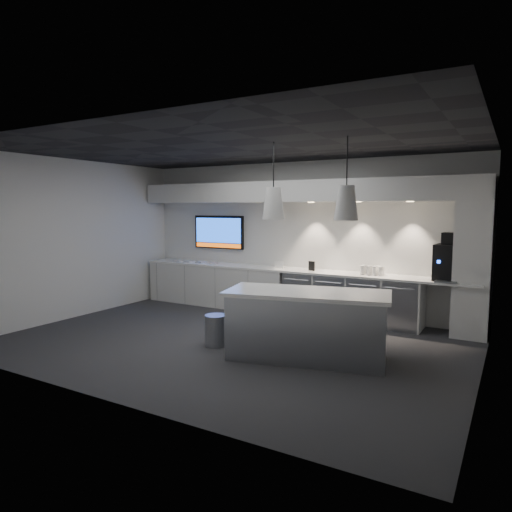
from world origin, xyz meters
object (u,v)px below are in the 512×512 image
Objects in this scene: island at (307,325)px; coffee_machine at (449,261)px; wall_tv at (219,232)px; bin at (216,330)px.

island is 2.87m from coffee_machine.
wall_tv is 0.52× the size of island.
wall_tv is 4.26m from island.
coffee_machine is at bearing 39.92° from bin.
island reaches higher than bin.
coffee_machine is (1.52, 2.31, 0.75)m from island.
wall_tv is at bearing 123.56° from bin.
wall_tv reaches higher than island.
coffee_machine reaches higher than bin.
island is 5.04× the size of bin.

